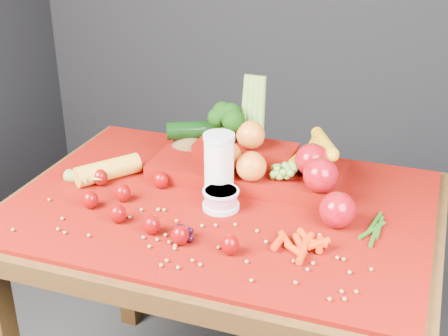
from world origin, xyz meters
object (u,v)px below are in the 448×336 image
(yogurt_bowl, at_px, (221,198))
(produce_mound, at_px, (260,161))
(table, at_px, (221,238))
(milk_glass, at_px, (219,164))

(yogurt_bowl, bearing_deg, produce_mound, 75.07)
(yogurt_bowl, height_order, produce_mound, produce_mound)
(yogurt_bowl, bearing_deg, table, 107.80)
(table, height_order, produce_mound, produce_mound)
(milk_glass, distance_m, yogurt_bowl, 0.09)
(milk_glass, relative_size, produce_mound, 0.29)
(yogurt_bowl, bearing_deg, milk_glass, 113.91)
(milk_glass, bearing_deg, produce_mound, 57.97)
(milk_glass, distance_m, produce_mound, 0.14)
(table, bearing_deg, produce_mound, 68.94)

